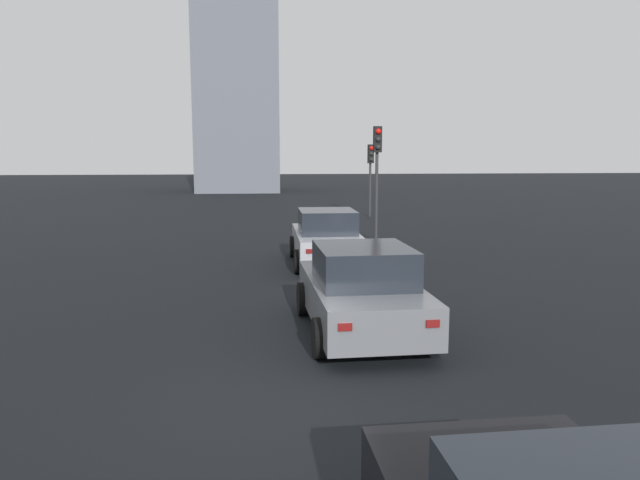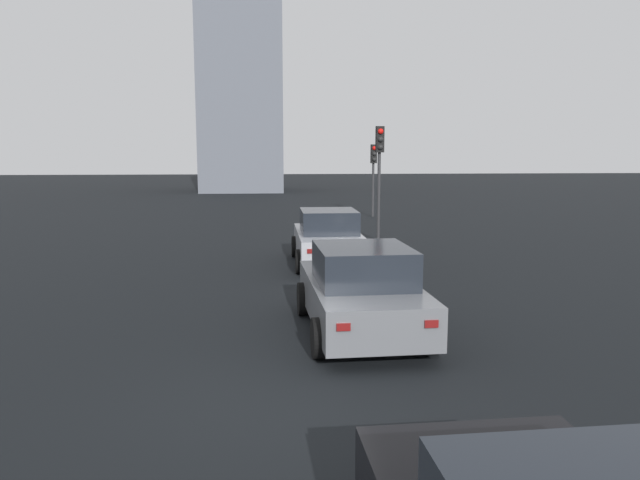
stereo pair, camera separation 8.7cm
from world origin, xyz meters
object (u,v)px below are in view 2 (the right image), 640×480
Objects in this scene: car_silver_left_lead at (328,238)px; traffic_light_near_right at (380,159)px; car_grey_left_second at (361,291)px; traffic_light_near_left at (374,165)px.

traffic_light_near_right is (4.29, -2.24, 2.16)m from car_silver_left_lead.
car_grey_left_second is at bearing 179.40° from car_silver_left_lead.
traffic_light_near_left is 0.87× the size of traffic_light_near_right.
traffic_light_near_left is (12.37, -3.46, 1.79)m from car_silver_left_lead.
car_silver_left_lead is at bearing -2.71° from car_grey_left_second.
car_grey_left_second is at bearing -12.95° from traffic_light_near_right.
traffic_light_near_right reaches higher than traffic_light_near_left.
traffic_light_near_left is at bearing -12.71° from car_grey_left_second.
traffic_light_near_right is (-8.07, 1.22, 0.36)m from traffic_light_near_left.
traffic_light_near_left is (18.84, -3.53, 1.79)m from car_grey_left_second.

